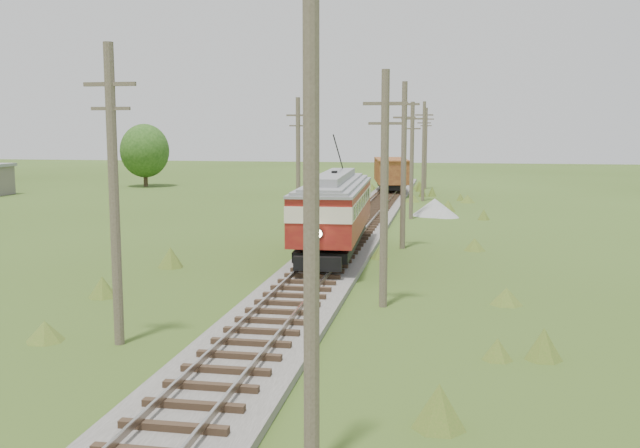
# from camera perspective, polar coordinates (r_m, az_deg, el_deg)

# --- Properties ---
(railbed_main) EXTENTS (3.60, 96.00, 0.57)m
(railbed_main) POSITION_cam_1_polar(r_m,az_deg,el_deg) (42.47, 2.55, -0.92)
(railbed_main) COLOR #605B54
(railbed_main) RESTS_ON ground
(streetcar) EXTENTS (3.43, 12.52, 5.68)m
(streetcar) POSITION_cam_1_polar(r_m,az_deg,el_deg) (35.61, 1.15, 1.40)
(streetcar) COLOR black
(streetcar) RESTS_ON ground
(gondola) EXTENTS (4.24, 9.28, 2.97)m
(gondola) POSITION_cam_1_polar(r_m,az_deg,el_deg) (71.47, 5.69, 4.13)
(gondola) COLOR black
(gondola) RESTS_ON ground
(gravel_pile) EXTENTS (3.54, 3.75, 1.29)m
(gravel_pile) POSITION_cam_1_polar(r_m,az_deg,el_deg) (54.18, 9.30, 1.29)
(gravel_pile) COLOR gray
(gravel_pile) RESTS_ON ground
(utility_pole_r_1) EXTENTS (0.30, 0.30, 8.80)m
(utility_pole_r_1) POSITION_cam_1_polar(r_m,az_deg,el_deg) (13.03, -0.70, -1.73)
(utility_pole_r_1) COLOR brown
(utility_pole_r_1) RESTS_ON ground
(utility_pole_r_2) EXTENTS (1.60, 0.30, 8.60)m
(utility_pole_r_2) POSITION_cam_1_polar(r_m,az_deg,el_deg) (25.81, 5.17, 2.96)
(utility_pole_r_2) COLOR brown
(utility_pole_r_2) RESTS_ON ground
(utility_pole_r_3) EXTENTS (1.60, 0.30, 9.00)m
(utility_pole_r_3) POSITION_cam_1_polar(r_m,az_deg,el_deg) (38.74, 6.71, 4.80)
(utility_pole_r_3) COLOR brown
(utility_pole_r_3) RESTS_ON ground
(utility_pole_r_4) EXTENTS (1.60, 0.30, 8.40)m
(utility_pole_r_4) POSITION_cam_1_polar(r_m,az_deg,el_deg) (51.74, 7.36, 5.16)
(utility_pole_r_4) COLOR brown
(utility_pole_r_4) RESTS_ON ground
(utility_pole_r_5) EXTENTS (1.60, 0.30, 8.90)m
(utility_pole_r_5) POSITION_cam_1_polar(r_m,az_deg,el_deg) (64.69, 8.29, 5.86)
(utility_pole_r_5) COLOR brown
(utility_pole_r_5) RESTS_ON ground
(utility_pole_r_6) EXTENTS (1.60, 0.30, 8.70)m
(utility_pole_r_6) POSITION_cam_1_polar(r_m,az_deg,el_deg) (77.69, 8.46, 6.07)
(utility_pole_r_6) COLOR brown
(utility_pole_r_6) RESTS_ON ground
(utility_pole_l_a) EXTENTS (1.60, 0.30, 9.00)m
(utility_pole_l_a) POSITION_cam_1_polar(r_m,az_deg,el_deg) (21.98, -16.16, 2.40)
(utility_pole_l_a) COLOR brown
(utility_pole_l_a) RESTS_ON ground
(utility_pole_l_b) EXTENTS (1.60, 0.30, 8.60)m
(utility_pole_l_b) POSITION_cam_1_polar(r_m,az_deg,el_deg) (48.72, -1.76, 5.19)
(utility_pole_l_b) COLOR brown
(utility_pole_l_b) RESTS_ON ground
(tree_mid_a) EXTENTS (5.46, 5.46, 7.03)m
(tree_mid_a) POSITION_cam_1_polar(r_m,az_deg,el_deg) (82.76, -13.84, 5.71)
(tree_mid_a) COLOR #38281C
(tree_mid_a) RESTS_ON ground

